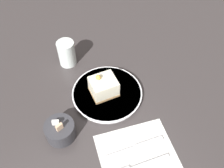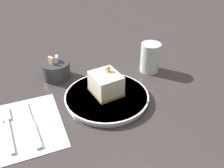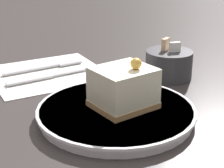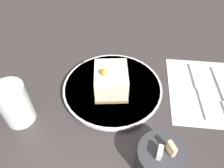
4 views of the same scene
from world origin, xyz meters
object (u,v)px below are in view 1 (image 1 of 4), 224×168
plate (107,93)px  drinking_glass (67,53)px  knife (140,145)px  cake_slice (103,87)px  sugar_bowl (60,130)px  fork (137,167)px

plate → drinking_glass: size_ratio=2.44×
knife → drinking_glass: drinking_glass is taller
cake_slice → sugar_bowl: size_ratio=0.99×
plate → drinking_glass: (0.20, 0.06, 0.04)m
cake_slice → plate: bearing=-107.2°
cake_slice → knife: cake_slice is taller
cake_slice → knife: size_ratio=0.49×
cake_slice → knife: (-0.21, -0.02, -0.04)m
knife → sugar_bowl: (0.14, 0.19, 0.02)m
cake_slice → drinking_glass: size_ratio=0.90×
plate → fork: size_ratio=1.39×
fork → knife: 0.06m
plate → sugar_bowl: 0.20m
plate → sugar_bowl: bearing=110.9°
sugar_bowl → drinking_glass: bearing=-24.5°
fork → plate: bearing=-1.5°
drinking_glass → plate: bearing=-163.0°
knife → drinking_glass: 0.42m
fork → knife: (0.05, -0.04, 0.00)m
cake_slice → sugar_bowl: 0.19m
cake_slice → drinking_glass: 0.20m
fork → sugar_bowl: (0.19, 0.15, 0.02)m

